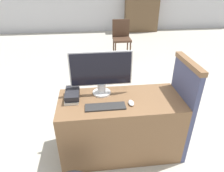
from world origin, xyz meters
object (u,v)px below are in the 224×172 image
(keyboard, at_px, (105,107))
(book_stack, at_px, (72,95))
(far_chair, at_px, (121,36))
(monitor, at_px, (101,72))
(mouse, at_px, (131,103))

(keyboard, distance_m, book_stack, 0.40)
(keyboard, xyz_separation_m, far_chair, (0.71, 3.39, -0.21))
(book_stack, bearing_deg, monitor, 12.01)
(mouse, bearing_deg, far_chair, 82.52)
(keyboard, distance_m, far_chair, 3.47)
(monitor, height_order, book_stack, monitor)
(book_stack, relative_size, far_chair, 0.31)
(book_stack, bearing_deg, mouse, -16.86)
(monitor, bearing_deg, keyboard, -86.50)
(book_stack, xyz_separation_m, far_chair, (1.04, 3.18, -0.25))
(far_chair, bearing_deg, book_stack, -103.94)
(keyboard, height_order, far_chair, far_chair)
(keyboard, relative_size, far_chair, 0.45)
(far_chair, bearing_deg, mouse, -93.21)
(book_stack, bearing_deg, far_chair, 71.80)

